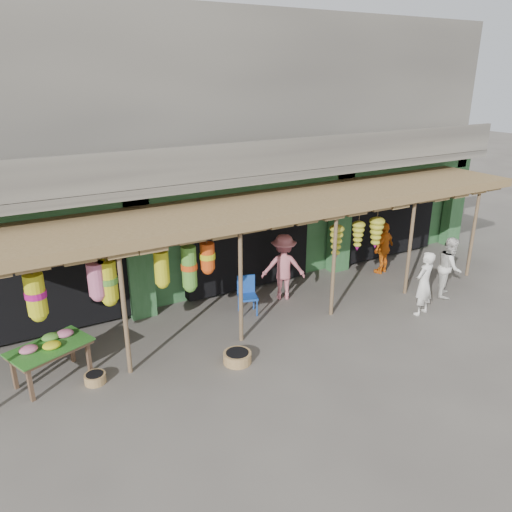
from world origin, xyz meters
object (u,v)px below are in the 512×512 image
person_vendor (384,248)px  person_shopper (283,267)px  blue_chair (247,293)px  person_front (424,284)px  flower_table (50,347)px  person_right (450,267)px

person_vendor → person_shopper: (-3.50, -0.02, 0.10)m
person_vendor → blue_chair: bearing=-12.5°
blue_chair → person_front: size_ratio=0.58×
person_front → person_vendor: person_front is taller
person_front → person_vendor: bearing=-125.7°
person_shopper → flower_table: bearing=37.6°
person_right → person_vendor: bearing=59.1°
flower_table → person_shopper: bearing=-12.3°
person_right → person_vendor: (-0.36, 2.05, -0.03)m
blue_chair → person_shopper: size_ratio=0.53×
person_right → person_front: bearing=156.2°
flower_table → person_vendor: person_vendor is taller
person_front → person_vendor: size_ratio=1.05×
person_right → person_shopper: (-3.86, 2.03, 0.07)m
person_vendor → flower_table: bearing=-10.2°
person_shopper → person_vendor: bearing=-150.8°
flower_table → person_front: person_front is taller
blue_chair → person_shopper: 1.29m
flower_table → person_front: bearing=-31.8°
flower_table → person_vendor: bearing=-15.4°
person_front → person_shopper: (-2.43, 2.46, 0.07)m
blue_chair → person_right: bearing=-1.9°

